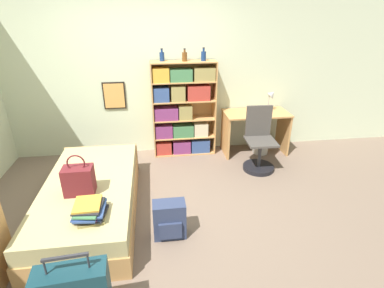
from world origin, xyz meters
The scene contains 14 objects.
ground_plane centered at (0.00, 0.00, 0.00)m, with size 14.00×14.00×0.00m, color #756051.
wall_back centered at (0.00, 1.72, 1.30)m, with size 10.00×0.09×2.60m.
bed centered at (-0.65, 0.02, 0.21)m, with size 1.01×2.04×0.43m.
handbag centered at (-0.69, -0.19, 0.59)m, with size 0.31×0.20×0.45m.
book_stack_on_bed centered at (-0.52, -0.63, 0.50)m, with size 0.32×0.35×0.14m.
bookcase centered at (0.58, 1.53, 0.73)m, with size 1.00×0.29×1.51m.
bottle_green centered at (0.30, 1.57, 1.58)m, with size 0.07×0.07×0.18m.
bottle_brown centered at (0.63, 1.52, 1.58)m, with size 0.08×0.08×0.18m.
bottle_clear centered at (0.91, 1.52, 1.59)m, with size 0.08×0.08×0.19m.
desk centered at (1.77, 1.40, 0.48)m, with size 1.04×0.55×0.70m.
desk_lamp centered at (2.02, 1.46, 0.93)m, with size 0.20×0.15×0.36m.
desk_chair centered at (1.66, 0.84, 0.31)m, with size 0.46×0.46×0.95m.
backpack centered at (0.23, -0.48, 0.20)m, with size 0.34×0.22×0.41m.
waste_bin centered at (1.88, 1.34, 0.12)m, with size 0.25×0.25×0.24m.
Camera 1 is at (0.13, -3.02, 2.23)m, focal length 28.00 mm.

